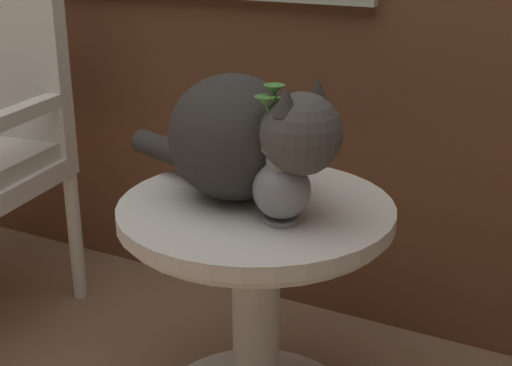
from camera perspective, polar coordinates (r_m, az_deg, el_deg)
wicker_side_table at (r=1.70m, az=0.00°, el=-7.44°), size 0.62×0.62×0.57m
cat at (r=1.60m, az=-1.10°, el=3.65°), size 0.62×0.36×0.30m
pewter_vase_with_ivy at (r=1.49m, az=2.01°, el=0.09°), size 0.12×0.12×0.29m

